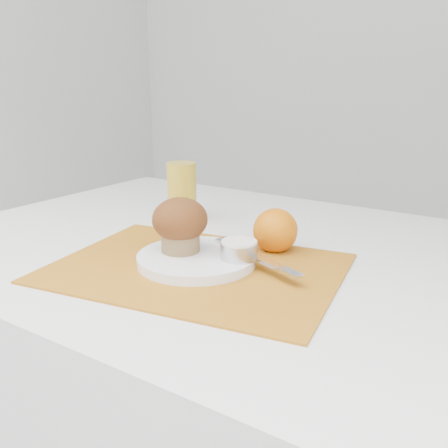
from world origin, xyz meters
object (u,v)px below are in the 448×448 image
Objects in this scene: table at (245,428)px; juice_glass at (182,192)px; plate at (197,259)px; orange at (275,231)px; muffin at (180,223)px.

table is 0.49m from juice_glass.
table is 0.40m from plate.
orange is (0.07, 0.13, 0.03)m from plate.
juice_glass is 0.25m from muffin.
table is at bearing -21.52° from juice_glass.
muffin is at bearing -52.57° from juice_glass.
muffin is (-0.03, -0.00, 0.05)m from plate.
juice_glass is (-0.21, 0.08, 0.44)m from table.
orange is at bearing 59.93° from plate.
plate is 0.15m from orange.
plate is at bearing -47.19° from juice_glass.
muffin is (0.15, -0.20, 0.00)m from juice_glass.
table is 6.29× the size of plate.
plate is 2.48× the size of orange.
plate is 1.55× the size of juice_glass.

